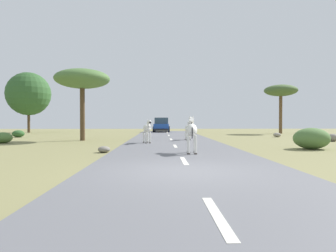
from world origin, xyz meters
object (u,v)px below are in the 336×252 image
Objects in this scene: rock_0 at (332,138)px; rock_4 at (104,149)px; bush_0 at (311,138)px; zebra_1 at (147,129)px; tree_0 at (281,91)px; bush_3 at (3,138)px; rock_1 at (277,135)px; tree_3 at (82,80)px; zebra_0 at (188,128)px; zebra_2 at (192,130)px; car_0 at (162,125)px; tree_1 at (29,94)px; bush_1 at (18,134)px.

rock_4 is at bearing -154.16° from rock_0.
rock_4 is (-10.04, -1.41, -0.39)m from bush_0.
zebra_1 is 1.99× the size of rock_0.
rock_4 is at bearing -128.81° from tree_0.
rock_1 is at bearing 18.31° from bush_3.
tree_3 is at bearing 152.19° from bush_0.
rock_4 is (-4.49, -8.07, -0.73)m from zebra_0.
zebra_1 is 6.31m from zebra_2.
bush_0 reaches higher than bush_3.
car_0 is (0.99, 18.87, -0.07)m from zebra_1.
tree_0 is 13.48m from rock_0.
tree_3 is 6.68× the size of rock_0.
tree_1 is at bearing 108.27° from bush_3.
tree_0 is at bearing -6.93° from tree_1.
tree_3 reaches higher than bush_3.
bush_3 is (-11.90, -2.19, -0.52)m from zebra_0.
zebra_2 is at bearing -45.17° from bush_1.
zebra_2 is 6.61m from bush_0.
zebra_2 is 13.09m from bush_3.
car_0 is 3.82× the size of bush_3.
tree_0 is (11.92, 20.35, 3.64)m from zebra_2.
tree_3 is 16.74m from rock_1.
tree_0 is at bearing -137.73° from zebra_0.
rock_0 is at bearing 40.71° from zebra_2.
tree_3 is 7.69× the size of rock_1.
bush_0 reaches higher than rock_0.
zebra_1 reaches higher than rock_0.
tree_1 reaches higher than bush_0.
car_0 is at bearing 3.46° from tree_1.
tree_3 reaches higher than zebra_0.
zebra_1 is 5.48m from rock_4.
car_0 is 20.67m from rock_0.
bush_0 is (23.13, -21.66, -4.06)m from tree_1.
zebra_2 is 29.46m from tree_1.
tree_3 reaches higher than rock_0.
tree_0 is (13.05, -4.46, 3.80)m from car_0.
car_0 is 16.24m from tree_1.
rock_1 reaches higher than rock_4.
tree_1 reaches higher than car_0.
tree_0 is 5.32× the size of bush_1.
bush_1 is 7.14m from bush_3.
bush_1 is 1.81× the size of rock_4.
zebra_2 is 1.69× the size of bush_1.
zebra_0 is 9.26m from rock_4.
tree_1 reaches higher than bush_3.
tree_0 is 29.04m from tree_1.
bush_0 is at bearing -43.11° from tree_1.
tree_0 is at bearing 83.36° from rock_0.
car_0 is at bearing 108.03° from bush_0.
rock_4 is (7.42, -5.89, -0.20)m from bush_3.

